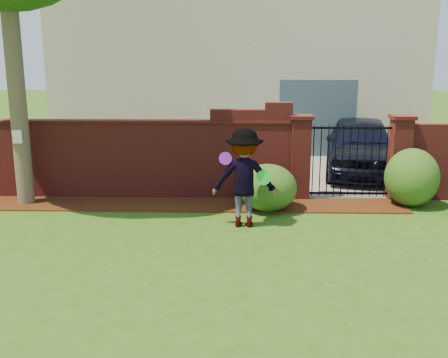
{
  "coord_description": "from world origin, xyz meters",
  "views": [
    {
      "loc": [
        1.0,
        -7.62,
        3.2
      ],
      "look_at": [
        0.77,
        1.4,
        1.05
      ],
      "focal_mm": 42.5,
      "sensor_mm": 36.0,
      "label": 1
    }
  ],
  "objects_px": {
    "car": "(361,147)",
    "man": "(244,178)",
    "frisbee_green": "(263,178)",
    "frisbee_purple": "(225,158)"
  },
  "relations": [
    {
      "from": "frisbee_purple",
      "to": "frisbee_green",
      "type": "height_order",
      "value": "frisbee_purple"
    },
    {
      "from": "car",
      "to": "man",
      "type": "relative_size",
      "value": 2.42
    },
    {
      "from": "frisbee_green",
      "to": "frisbee_purple",
      "type": "bearing_deg",
      "value": 173.85
    },
    {
      "from": "man",
      "to": "frisbee_purple",
      "type": "relative_size",
      "value": 7.8
    },
    {
      "from": "car",
      "to": "man",
      "type": "distance_m",
      "value": 5.47
    },
    {
      "from": "man",
      "to": "frisbee_green",
      "type": "distance_m",
      "value": 0.39
    },
    {
      "from": "man",
      "to": "frisbee_green",
      "type": "height_order",
      "value": "man"
    },
    {
      "from": "car",
      "to": "frisbee_green",
      "type": "distance_m",
      "value": 5.4
    },
    {
      "from": "car",
      "to": "frisbee_green",
      "type": "bearing_deg",
      "value": -111.44
    },
    {
      "from": "car",
      "to": "frisbee_purple",
      "type": "relative_size",
      "value": 18.88
    }
  ]
}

